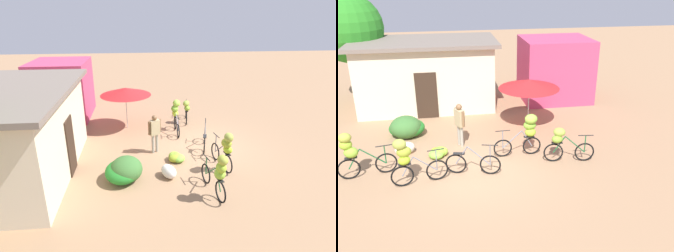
% 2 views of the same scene
% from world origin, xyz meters
% --- Properties ---
extents(ground_plane, '(60.00, 60.00, 0.00)m').
position_xyz_m(ground_plane, '(0.00, 0.00, 0.00)').
color(ground_plane, '#9D7654').
extents(building_low, '(6.38, 3.56, 3.07)m').
position_xyz_m(building_low, '(-1.50, 6.49, 1.55)').
color(building_low, beige).
rests_on(building_low, ground).
extents(shop_pink, '(3.20, 2.80, 2.96)m').
position_xyz_m(shop_pink, '(4.60, 6.60, 1.48)').
color(shop_pink, '#C73D64').
rests_on(shop_pink, ground).
extents(hedge_bush_front_left, '(1.17, 1.08, 0.85)m').
position_xyz_m(hedge_bush_front_left, '(-2.27, 3.04, 0.42)').
color(hedge_bush_front_left, '#3B6D30').
rests_on(hedge_bush_front_left, ground).
extents(hedge_bush_front_right, '(1.35, 1.17, 0.67)m').
position_xyz_m(hedge_bush_front_right, '(-2.25, 3.17, 0.33)').
color(hedge_bush_front_right, '#247F28').
rests_on(hedge_bush_front_right, ground).
extents(market_umbrella, '(2.39, 2.39, 2.01)m').
position_xyz_m(market_umbrella, '(2.51, 3.18, 1.83)').
color(market_umbrella, beige).
rests_on(market_umbrella, ground).
extents(bicycle_leftmost, '(1.74, 0.48, 1.53)m').
position_xyz_m(bicycle_leftmost, '(-3.52, 0.25, 0.88)').
color(bicycle_leftmost, black).
rests_on(bicycle_leftmost, ground).
extents(bicycle_near_pile, '(1.67, 0.48, 1.51)m').
position_xyz_m(bicycle_near_pile, '(-1.89, -0.43, 0.89)').
color(bicycle_near_pile, black).
rests_on(bicycle_near_pile, ground).
extents(bicycle_center_loaded, '(1.70, 0.45, 1.02)m').
position_xyz_m(bicycle_center_loaded, '(0.00, -0.11, 0.36)').
color(bicycle_center_loaded, black).
rests_on(bicycle_center_loaded, ground).
extents(bicycle_by_shop, '(1.65, 0.45, 1.50)m').
position_xyz_m(bicycle_by_shop, '(1.92, 0.87, 0.91)').
color(bicycle_by_shop, black).
rests_on(bicycle_by_shop, ground).
extents(bicycle_rightmost, '(1.68, 0.44, 1.20)m').
position_xyz_m(bicycle_rightmost, '(2.99, 0.20, 0.70)').
color(bicycle_rightmost, black).
rests_on(bicycle_rightmost, ground).
extents(banana_pile_on_ground, '(0.78, 0.75, 0.32)m').
position_xyz_m(banana_pile_on_ground, '(-1.08, 1.23, 0.15)').
color(banana_pile_on_ground, '#8FA429').
rests_on(banana_pile_on_ground, ground).
extents(produce_sack, '(0.82, 0.70, 0.44)m').
position_xyz_m(produce_sack, '(-2.21, 1.61, 0.22)').
color(produce_sack, silver).
rests_on(produce_sack, ground).
extents(person_vendor, '(0.37, 0.52, 1.60)m').
position_xyz_m(person_vendor, '(-0.27, 1.98, 0.97)').
color(person_vendor, gray).
rests_on(person_vendor, ground).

